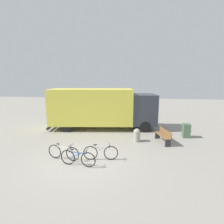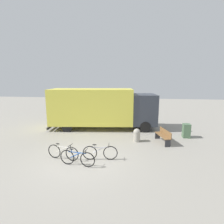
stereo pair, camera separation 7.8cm
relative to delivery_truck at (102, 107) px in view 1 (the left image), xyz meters
The scene contains 8 objects.
ground_plane 6.10m from the delivery_truck, 88.70° to the right, with size 60.00×60.00×0.00m, color gray.
delivery_truck is the anchor object (origin of this frame).
park_bench 5.45m from the delivery_truck, 32.00° to the right, with size 0.83×1.65×0.83m.
bicycle_near 6.14m from the delivery_truck, 97.50° to the right, with size 1.70×0.47×0.80m.
bicycle_middle 6.61m from the delivery_truck, 88.85° to the right, with size 1.71×0.44×0.80m.
bicycle_far 5.98m from the delivery_truck, 79.68° to the right, with size 1.71×0.44×0.80m.
bollard_near_bench 4.20m from the delivery_truck, 44.94° to the right, with size 0.44×0.44×0.84m.
utility_box 6.50m from the delivery_truck, 14.19° to the right, with size 0.46×0.49×0.95m.
Camera 1 is at (2.52, -7.79, 3.87)m, focal length 28.00 mm.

